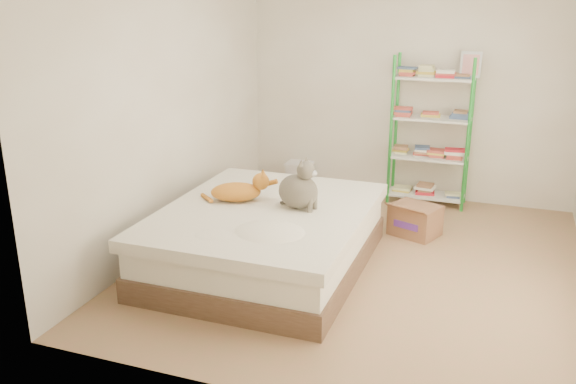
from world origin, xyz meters
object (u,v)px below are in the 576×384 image
at_px(orange_cat, 236,190).
at_px(white_bin, 299,176).
at_px(bed, 266,238).
at_px(grey_cat, 298,184).
at_px(cardboard_box, 415,220).
at_px(shelf_unit, 431,132).

bearing_deg(orange_cat, white_bin, 69.94).
xyz_separation_m(bed, grey_cat, (0.26, 0.12, 0.49)).
distance_m(bed, grey_cat, 0.57).
bearing_deg(cardboard_box, orange_cat, -121.96).
xyz_separation_m(grey_cat, cardboard_box, (0.88, 1.08, -0.61)).
xyz_separation_m(grey_cat, shelf_unit, (0.86, 2.13, 0.08)).
relative_size(bed, cardboard_box, 3.85).
distance_m(bed, shelf_unit, 2.57).
bearing_deg(grey_cat, bed, 123.73).
bearing_deg(cardboard_box, grey_cat, -107.89).
distance_m(shelf_unit, cardboard_box, 1.25).
bearing_deg(grey_cat, cardboard_box, -30.35).
relative_size(grey_cat, cardboard_box, 0.78).
xyz_separation_m(orange_cat, grey_cat, (0.59, 0.02, 0.11)).
bearing_deg(cardboard_box, shelf_unit, 112.49).
xyz_separation_m(bed, cardboard_box, (1.14, 1.20, -0.12)).
relative_size(bed, white_bin, 6.16).
relative_size(shelf_unit, cardboard_box, 3.11).
distance_m(orange_cat, white_bin, 2.17).
xyz_separation_m(orange_cat, white_bin, (-0.11, 2.11, -0.48)).
distance_m(shelf_unit, white_bin, 1.70).
distance_m(orange_cat, shelf_unit, 2.59).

